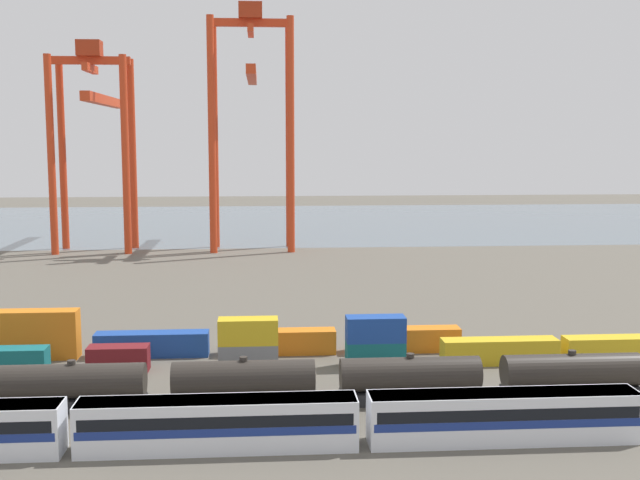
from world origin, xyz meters
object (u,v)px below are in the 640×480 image
Objects in this scene: shipping_container_2 at (248,356)px; gantry_crane_central at (252,104)px; shipping_container_4 at (375,354)px; shipping_container_12 at (280,342)px; shipping_container_13 at (405,339)px; passenger_train at (218,422)px; shipping_container_6 at (499,351)px; freight_tank_row at (244,383)px; gantry_crane_west at (96,123)px.

shipping_container_2 is 95.94m from gantry_crane_central.
shipping_container_4 is 11.14m from shipping_container_12.
passenger_train is at bearing -125.47° from shipping_container_13.
shipping_container_12 is at bearing 58.85° from shipping_container_2.
gantry_crane_central is (1.45, 112.51, 28.54)m from passenger_train.
passenger_train is 1.27× the size of gantry_crane_central.
shipping_container_2 is 6.46m from shipping_container_12.
shipping_container_6 is at bearing 0.00° from shipping_container_2.
shipping_container_13 is at bearing 0.00° from shipping_container_12.
shipping_container_4 is at bearing -81.59° from gantry_crane_central.
shipping_container_4 is (13.23, 11.51, -0.80)m from freight_tank_row.
shipping_container_13 is 0.24× the size of gantry_crane_central.
shipping_container_13 is at bearing -59.97° from gantry_crane_west.
shipping_container_2 and shipping_container_13 have the same top height.
shipping_container_4 is 6.87m from shipping_container_13.
shipping_container_4 is at bearing 41.02° from freight_tank_row.
passenger_train is at bearing -142.86° from shipping_container_6.
gantry_crane_central reaches higher than gantry_crane_west.
freight_tank_row is 11.76× the size of shipping_container_4.
shipping_container_6 is (26.03, 0.00, 0.00)m from shipping_container_2.
gantry_crane_west is (-31.28, 113.72, 24.46)m from passenger_train.
passenger_train is at bearing -100.07° from freight_tank_row.
gantry_crane_central reaches higher than passenger_train.
gantry_crane_west is (-50.31, 87.01, 25.30)m from shipping_container_13.
shipping_container_6 and shipping_container_13 have the same top height.
gantry_crane_west is (-33.21, 92.54, 25.30)m from shipping_container_2.
gantry_crane_central is at bearing 90.30° from shipping_container_2.
shipping_container_12 is 13.76m from shipping_container_13.
shipping_container_13 is (17.10, 5.53, 0.00)m from shipping_container_2.
shipping_container_4 is 0.50× the size of shipping_container_13.
passenger_train is at bearing -74.62° from gantry_crane_west.
freight_tank_row is 1.64× the size of gantry_crane_west.
shipping_container_13 is at bearing 53.55° from shipping_container_4.
shipping_container_13 is at bearing -78.42° from gantry_crane_central.
passenger_train is 0.91× the size of freight_tank_row.
shipping_container_2 and shipping_container_4 have the same top height.
passenger_train reaches higher than shipping_container_12.
gantry_crane_west is at bearing 116.54° from shipping_container_4.
shipping_container_2 is at bearing -70.26° from gantry_crane_west.
shipping_container_2 is at bearing 84.80° from passenger_train.
freight_tank_row is at bearing -138.98° from shipping_container_4.
shipping_container_2 is 1.00× the size of shipping_container_4.
passenger_train is 21.29m from shipping_container_2.
shipping_container_4 is at bearing 180.00° from shipping_container_6.
passenger_train is at bearing -95.20° from shipping_container_2.
shipping_container_12 is at bearing 78.84° from passenger_train.
shipping_container_2 is 0.14× the size of gantry_crane_west.
shipping_container_2 is at bearing -89.70° from gantry_crane_central.
freight_tank_row is 17.55m from shipping_container_4.
gantry_crane_central is (-0.48, 91.33, 29.38)m from shipping_container_2.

